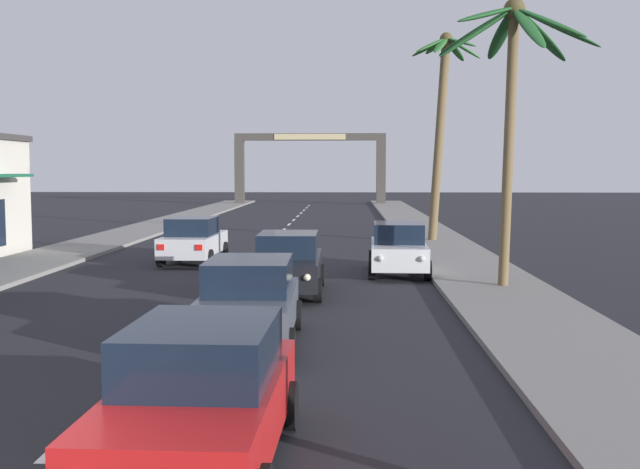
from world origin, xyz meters
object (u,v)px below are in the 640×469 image
sedan_oncoming_far (194,239)px  palm_right_third (441,106)px  palm_right_second (512,67)px  town_gateway_arch (310,159)px  sedan_parked_nearest_kerb (398,248)px  sedan_third_in_queue (249,301)px  sedan_lead_at_stop_bar (201,396)px  sedan_fifth_in_queue (288,263)px

sedan_oncoming_far → palm_right_third: (10.05, 8.01, 5.51)m
sedan_oncoming_far → palm_right_second: size_ratio=0.55×
palm_right_third → town_gateway_arch: bearing=101.4°
palm_right_third → town_gateway_arch: size_ratio=0.65×
palm_right_second → town_gateway_arch: (-8.18, 53.82, -1.75)m
sedan_parked_nearest_kerb → town_gateway_arch: 50.88m
town_gateway_arch → sedan_third_in_queue: bearing=-88.4°
sedan_lead_at_stop_bar → sedan_third_in_queue: same height
palm_right_third → sedan_third_in_queue: bearing=-106.6°
palm_right_second → sedan_lead_at_stop_bar: bearing=-115.4°
sedan_third_in_queue → palm_right_second: 10.96m
sedan_parked_nearest_kerb → palm_right_third: 12.47m
sedan_parked_nearest_kerb → palm_right_second: size_ratio=0.55×
sedan_fifth_in_queue → palm_right_third: (6.02, 14.93, 5.51)m
sedan_parked_nearest_kerb → palm_right_second: palm_right_second is taller
sedan_third_in_queue → palm_right_third: 22.76m
palm_right_second → town_gateway_arch: bearing=98.6°
palm_right_second → town_gateway_arch: 54.46m
sedan_oncoming_far → sedan_parked_nearest_kerb: (7.36, -2.85, 0.00)m
town_gateway_arch → sedan_fifth_in_queue: bearing=-87.9°
sedan_lead_at_stop_bar → palm_right_second: (6.26, 13.18, 5.43)m
sedan_parked_nearest_kerb → palm_right_third: bearing=76.1°
sedan_lead_at_stop_bar → town_gateway_arch: town_gateway_arch is taller
sedan_lead_at_stop_bar → sedan_parked_nearest_kerb: same height
sedan_third_in_queue → sedan_oncoming_far: (-3.73, 13.15, 0.00)m
sedan_third_in_queue → sedan_parked_nearest_kerb: (3.62, 10.30, 0.00)m
sedan_fifth_in_queue → palm_right_second: (6.22, 0.73, 5.43)m
sedan_third_in_queue → sedan_parked_nearest_kerb: bearing=70.6°
palm_right_third → town_gateway_arch: 40.45m
town_gateway_arch → sedan_lead_at_stop_bar: bearing=-88.4°
sedan_parked_nearest_kerb → palm_right_third: size_ratio=0.46×
sedan_fifth_in_queue → sedan_oncoming_far: bearing=120.2°
sedan_lead_at_stop_bar → town_gateway_arch: (-1.92, 67.00, 3.68)m
sedan_parked_nearest_kerb → palm_right_third: (2.69, 10.86, 5.51)m
sedan_lead_at_stop_bar → palm_right_second: bearing=64.6°
sedan_lead_at_stop_bar → town_gateway_arch: size_ratio=0.30×
sedan_lead_at_stop_bar → palm_right_third: (6.06, 27.39, 5.51)m
sedan_oncoming_far → palm_right_third: 13.98m
sedan_oncoming_far → town_gateway_arch: 47.80m
sedan_lead_at_stop_bar → sedan_third_in_queue: 6.23m
sedan_third_in_queue → sedan_fifth_in_queue: size_ratio=1.00×
sedan_third_in_queue → town_gateway_arch: size_ratio=0.30×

